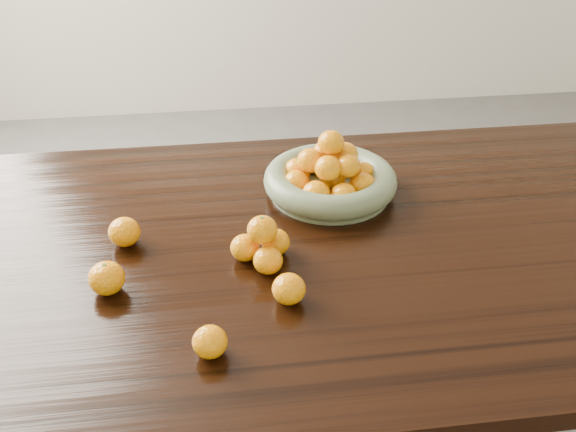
{
  "coord_description": "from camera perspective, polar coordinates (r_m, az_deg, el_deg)",
  "views": [
    {
      "loc": [
        -0.14,
        -1.09,
        1.52
      ],
      "look_at": [
        -0.0,
        -0.02,
        0.83
      ],
      "focal_mm": 40.0,
      "sensor_mm": 36.0,
      "label": 1
    }
  ],
  "objects": [
    {
      "name": "loose_orange_2",
      "position": [
        1.18,
        0.07,
        -6.5
      ],
      "size": [
        0.06,
        0.06,
        0.06
      ],
      "primitive_type": "ellipsoid",
      "color": "orange",
      "rests_on": "dining_table"
    },
    {
      "name": "loose_orange_3",
      "position": [
        1.37,
        -14.35,
        -1.38
      ],
      "size": [
        0.07,
        0.07,
        0.06
      ],
      "primitive_type": "ellipsoid",
      "color": "orange",
      "rests_on": "dining_table"
    },
    {
      "name": "dining_table",
      "position": [
        1.4,
        -0.01,
        -5.42
      ],
      "size": [
        2.0,
        1.0,
        0.75
      ],
      "color": "black",
      "rests_on": "ground"
    },
    {
      "name": "loose_orange_1",
      "position": [
        1.08,
        -6.96,
        -11.05
      ],
      "size": [
        0.06,
        0.06,
        0.06
      ],
      "primitive_type": "ellipsoid",
      "color": "orange",
      "rests_on": "dining_table"
    },
    {
      "name": "loose_orange_0",
      "position": [
        1.24,
        -15.82,
        -5.34
      ],
      "size": [
        0.07,
        0.07,
        0.06
      ],
      "primitive_type": "ellipsoid",
      "color": "orange",
      "rests_on": "dining_table"
    },
    {
      "name": "orange_pyramid",
      "position": [
        1.27,
        -2.27,
        -2.56
      ],
      "size": [
        0.12,
        0.12,
        0.1
      ],
      "rotation": [
        0.0,
        0.0,
        0.18
      ],
      "color": "orange",
      "rests_on": "dining_table"
    },
    {
      "name": "fruit_bowl",
      "position": [
        1.5,
        3.74,
        3.37
      ],
      "size": [
        0.31,
        0.31,
        0.16
      ],
      "rotation": [
        0.0,
        0.0,
        0.03
      ],
      "color": "#657153",
      "rests_on": "dining_table"
    }
  ]
}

